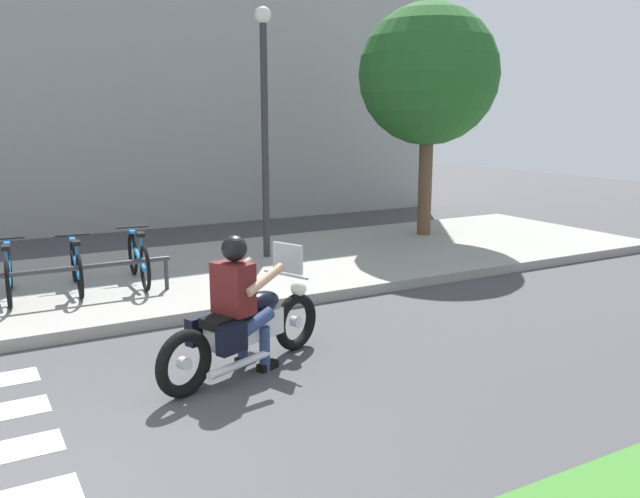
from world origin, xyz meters
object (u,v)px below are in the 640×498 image
at_px(bicycle_4, 77,267).
at_px(motorcycle, 246,328).
at_px(tree_near_rack, 429,75).
at_px(street_lamp, 265,113).
at_px(rider, 239,295).
at_px(bicycle_5, 138,259).
at_px(bicycle_3, 9,273).

bearing_deg(bicycle_4, motorcycle, -73.73).
height_order(bicycle_4, tree_near_rack, tree_near_rack).
distance_m(bicycle_4, street_lamp, 4.03).
relative_size(bicycle_4, tree_near_rack, 0.34).
xyz_separation_m(rider, bicycle_5, (-0.11, 3.64, -0.32)).
xyz_separation_m(rider, tree_near_rack, (6.15, 4.82, 2.55)).
xyz_separation_m(rider, street_lamp, (2.34, 4.42, 1.81)).
height_order(bicycle_3, tree_near_rack, tree_near_rack).
relative_size(motorcycle, bicycle_4, 1.29).
relative_size(bicycle_5, street_lamp, 0.40).
bearing_deg(street_lamp, motorcycle, -117.31).
bearing_deg(bicycle_5, rider, -88.34).
bearing_deg(bicycle_3, rider, -62.95).
height_order(bicycle_3, street_lamp, street_lamp).
height_order(motorcycle, tree_near_rack, tree_near_rack).
height_order(rider, street_lamp, street_lamp).
xyz_separation_m(motorcycle, bicycle_5, (-0.18, 3.61, 0.05)).
xyz_separation_m(motorcycle, street_lamp, (2.27, 4.40, 2.18)).
xyz_separation_m(motorcycle, rider, (-0.07, -0.03, 0.37)).
xyz_separation_m(bicycle_4, tree_near_rack, (7.13, 1.18, 2.89)).
distance_m(rider, bicycle_4, 3.78).
distance_m(bicycle_5, tree_near_rack, 6.98).
relative_size(bicycle_3, bicycle_5, 0.99).
distance_m(rider, street_lamp, 5.32).
xyz_separation_m(bicycle_5, tree_near_rack, (6.25, 1.18, 2.87)).
relative_size(motorcycle, bicycle_5, 1.22).
bearing_deg(rider, bicycle_5, 91.66).
distance_m(motorcycle, tree_near_rack, 8.27).
relative_size(bicycle_4, street_lamp, 0.38).
bearing_deg(rider, bicycle_3, 117.05).
bearing_deg(motorcycle, rider, -160.22).
height_order(bicycle_5, tree_near_rack, tree_near_rack).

